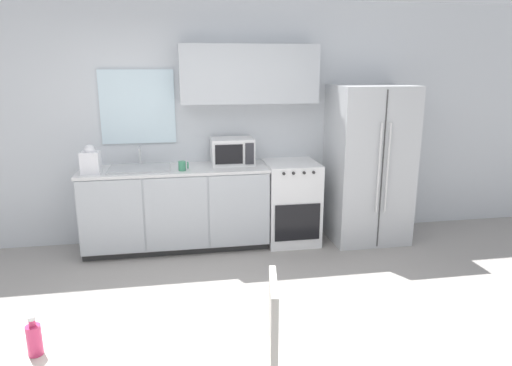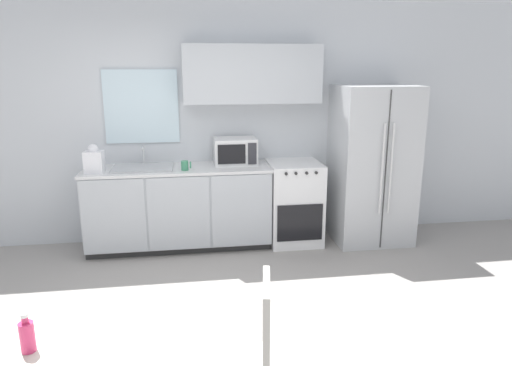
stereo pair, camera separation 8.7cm
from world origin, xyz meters
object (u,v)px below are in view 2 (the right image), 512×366
object	(u,v)px
refrigerator	(372,165)
microwave	(235,151)
drink_bottle	(27,336)
oven_range	(294,202)
dining_table	(72,361)
coffee_mug	(185,165)
dining_chair_side	(250,349)

from	to	relation	value
refrigerator	microwave	world-z (taller)	refrigerator
refrigerator	drink_bottle	world-z (taller)	refrigerator
oven_range	refrigerator	world-z (taller)	refrigerator
dining_table	oven_range	bearing A→B (deg)	58.33
drink_bottle	microwave	bearing A→B (deg)	67.34
refrigerator	coffee_mug	xyz separation A→B (m)	(-2.11, -0.08, 0.08)
dining_chair_side	dining_table	bearing A→B (deg)	104.18
microwave	dining_chair_side	bearing A→B (deg)	-94.59
dining_chair_side	drink_bottle	bearing A→B (deg)	107.34
microwave	coffee_mug	distance (m)	0.61
coffee_mug	drink_bottle	world-z (taller)	coffee_mug
dining_table	drink_bottle	size ratio (longest dim) A/B	5.25
refrigerator	dining_chair_side	size ratio (longest dim) A/B	1.92
coffee_mug	drink_bottle	xyz separation A→B (m)	(-0.72, -2.80, -0.16)
refrigerator	drink_bottle	xyz separation A→B (m)	(-2.82, -2.88, -0.09)
dining_table	dining_chair_side	size ratio (longest dim) A/B	1.08
oven_range	refrigerator	bearing A→B (deg)	-3.41
microwave	drink_bottle	xyz separation A→B (m)	(-1.27, -3.04, -0.26)
refrigerator	coffee_mug	world-z (taller)	refrigerator
refrigerator	drink_bottle	distance (m)	4.04
oven_range	refrigerator	distance (m)	0.99
oven_range	dining_chair_side	xyz separation A→B (m)	(-0.89, -2.80, 0.07)
oven_range	drink_bottle	xyz separation A→B (m)	(-1.93, -2.94, 0.34)
coffee_mug	dining_table	bearing A→B (deg)	-101.53
drink_bottle	dining_chair_side	bearing A→B (deg)	7.55
coffee_mug	dining_chair_side	world-z (taller)	coffee_mug
oven_range	microwave	bearing A→B (deg)	171.24
oven_range	refrigerator	xyz separation A→B (m)	(0.90, -0.05, 0.42)
dining_table	refrigerator	bearing A→B (deg)	46.57
oven_range	drink_bottle	distance (m)	3.53
oven_range	microwave	xyz separation A→B (m)	(-0.66, 0.10, 0.60)
drink_bottle	refrigerator	bearing A→B (deg)	45.61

